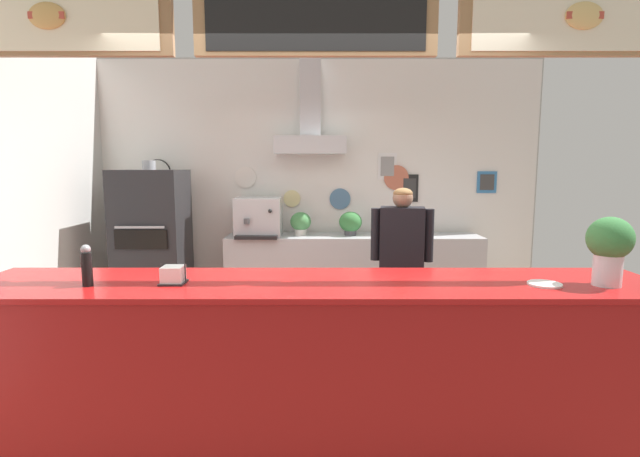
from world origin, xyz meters
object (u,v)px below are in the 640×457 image
potted_rosemary (351,223)px  condiment_plate (545,284)px  shop_worker (402,271)px  potted_oregano (301,223)px  pizza_oven (153,247)px  basil_vase (610,248)px  napkin_holder (174,275)px  espresso_machine (259,217)px  pepper_grinder (87,266)px

potted_rosemary → condiment_plate: size_ratio=1.51×
shop_worker → potted_oregano: bearing=-47.3°
pizza_oven → potted_rosemary: pizza_oven is taller
pizza_oven → basil_vase: pizza_oven is taller
pizza_oven → shop_worker: pizza_oven is taller
shop_worker → napkin_holder: 2.09m
espresso_machine → pepper_grinder: (-0.59, -2.80, 0.03)m
napkin_holder → espresso_machine: bearing=87.3°
pizza_oven → condiment_plate: size_ratio=9.80×
pizza_oven → espresso_machine: 1.21m
shop_worker → condiment_plate: (0.55, -1.42, 0.25)m
shop_worker → potted_rosemary: (-0.35, 1.39, 0.25)m
pizza_oven → shop_worker: size_ratio=1.16×
pepper_grinder → espresso_machine: bearing=78.2°
potted_rosemary → napkin_holder: potted_rosemary is taller
shop_worker → napkin_holder: (-1.54, -1.38, 0.28)m
potted_oregano → basil_vase: size_ratio=0.70×
pizza_oven → potted_oregano: (1.62, 0.30, 0.23)m
shop_worker → condiment_plate: bearing=120.4°
potted_oregano → basil_vase: (1.82, -2.83, 0.20)m
pizza_oven → napkin_holder: bearing=-67.9°
pepper_grinder → basil_vase: (2.89, 0.01, 0.10)m
potted_oregano → condiment_plate: potted_oregano is taller
napkin_holder → pepper_grinder: bearing=-172.7°
shop_worker → potted_rosemary: shop_worker is taller
potted_oregano → shop_worker: bearing=-56.5°
potted_oregano → potted_rosemary: bearing=-1.0°
basil_vase → pepper_grinder: bearing=-179.8°
pizza_oven → basil_vase: (3.44, -2.54, 0.44)m
potted_rosemary → basil_vase: (1.24, -2.82, 0.20)m
napkin_holder → pizza_oven: bearing=112.1°
pizza_oven → pepper_grinder: pizza_oven is taller
napkin_holder → potted_rosemary: bearing=66.9°
napkin_holder → pepper_grinder: size_ratio=0.62×
shop_worker → pizza_oven: bearing=-14.3°
pizza_oven → shop_worker: bearing=-23.5°
pizza_oven → napkin_holder: 2.70m
napkin_holder → basil_vase: size_ratio=0.38×
potted_rosemary → shop_worker: bearing=-75.8°
potted_oregano → condiment_plate: (1.48, -2.83, -0.00)m
espresso_machine → condiment_plate: 3.40m
espresso_machine → condiment_plate: (1.96, -2.78, -0.07)m
potted_oregano → pepper_grinder: pepper_grinder is taller
condiment_plate → potted_oregano: bearing=117.6°
pepper_grinder → potted_rosemary: bearing=59.9°
shop_worker → espresso_machine: size_ratio=2.98×
pizza_oven → espresso_machine: size_ratio=3.45×
potted_rosemary → napkin_holder: size_ratio=1.89×
potted_oregano → basil_vase: 3.37m
espresso_machine → potted_oregano: bearing=5.8°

